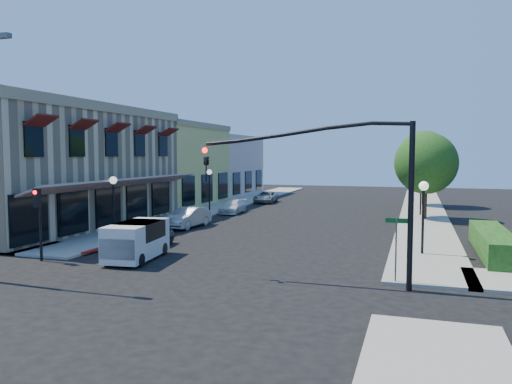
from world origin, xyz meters
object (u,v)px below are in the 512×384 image
(street_tree_a, at_px, (426,163))
(lamppost_right_far, at_px, (421,181))
(signal_mast_arm, at_px, (350,175))
(parked_car_a, at_px, (153,237))
(lamppost_right_near, at_px, (423,199))
(white_van, at_px, (136,238))
(parked_car_c, at_px, (233,207))
(secondary_signal, at_px, (38,211))
(parked_car_d, at_px, (266,197))
(parked_car_b, at_px, (188,217))
(lamppost_left_near, at_px, (113,191))
(street_tree_b, at_px, (424,158))
(street_name_sign, at_px, (396,239))
(lamppost_left_far, at_px, (209,179))

(street_tree_a, distance_m, lamppost_right_far, 2.49)
(signal_mast_arm, distance_m, parked_car_a, 12.10)
(lamppost_right_near, relative_size, lamppost_right_far, 1.00)
(white_van, distance_m, parked_car_c, 18.56)
(lamppost_right_far, bearing_deg, parked_car_c, -170.14)
(signal_mast_arm, height_order, secondary_signal, signal_mast_arm)
(street_tree_a, bearing_deg, secondary_signal, -129.21)
(parked_car_a, height_order, parked_car_d, parked_car_d)
(lamppost_right_far, xyz_separation_m, parked_car_b, (-14.70, -11.00, -2.06))
(lamppost_right_near, bearing_deg, lamppost_left_near, 180.00)
(street_tree_a, distance_m, parked_car_d, 17.79)
(signal_mast_arm, distance_m, parked_car_c, 23.58)
(lamppost_left_near, relative_size, parked_car_c, 0.95)
(secondary_signal, xyz_separation_m, lamppost_right_near, (16.50, 6.59, 0.42))
(street_tree_b, xyz_separation_m, lamppost_left_near, (-17.30, -24.00, -1.81))
(signal_mast_arm, xyz_separation_m, parked_car_d, (-12.06, 29.35, -3.51))
(secondary_signal, bearing_deg, street_tree_b, 61.23)
(parked_car_a, bearing_deg, street_tree_a, 44.99)
(street_name_sign, bearing_deg, lamppost_left_near, 160.07)
(street_name_sign, height_order, lamppost_left_far, lamppost_left_far)
(parked_car_c, distance_m, parked_car_d, 9.40)
(street_tree_a, height_order, lamppost_right_far, street_tree_a)
(lamppost_right_far, height_order, white_van, lamppost_right_far)
(street_tree_a, xyz_separation_m, lamppost_left_near, (-17.30, -14.00, -1.46))
(street_name_sign, distance_m, parked_car_a, 12.93)
(secondary_signal, relative_size, parked_car_a, 1.05)
(signal_mast_arm, height_order, parked_car_b, signal_mast_arm)
(parked_car_b, height_order, parked_car_d, parked_car_b)
(parked_car_a, bearing_deg, secondary_signal, -129.52)
(lamppost_left_near, relative_size, parked_car_b, 0.87)
(parked_car_c, bearing_deg, lamppost_left_near, -102.63)
(street_tree_a, xyz_separation_m, street_name_sign, (-1.30, -19.80, -2.50))
(street_tree_b, distance_m, lamppost_left_near, 29.64)
(secondary_signal, height_order, street_name_sign, secondary_signal)
(lamppost_left_far, height_order, parked_car_c, lamppost_left_far)
(lamppost_left_far, xyz_separation_m, parked_car_d, (2.30, 8.85, -2.16))
(signal_mast_arm, xyz_separation_m, parked_car_c, (-12.06, 19.95, -3.54))
(lamppost_right_near, height_order, parked_car_a, lamppost_right_near)
(street_tree_b, height_order, street_name_sign, street_tree_b)
(street_name_sign, relative_size, lamppost_left_near, 0.70)
(street_tree_a, distance_m, white_van, 23.12)
(parked_car_c, bearing_deg, white_van, -86.10)
(street_name_sign, bearing_deg, lamppost_right_far, 87.37)
(street_tree_b, xyz_separation_m, lamppost_right_near, (-0.30, -24.00, -1.81))
(parked_car_a, bearing_deg, white_van, -79.54)
(lamppost_left_far, xyz_separation_m, white_van, (4.51, -18.98, -1.74))
(street_tree_a, bearing_deg, signal_mast_arm, -98.17)
(lamppost_left_far, xyz_separation_m, parked_car_a, (3.70, -16.00, -2.20))
(street_tree_b, relative_size, street_name_sign, 2.81)
(street_tree_a, distance_m, parked_car_c, 15.45)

